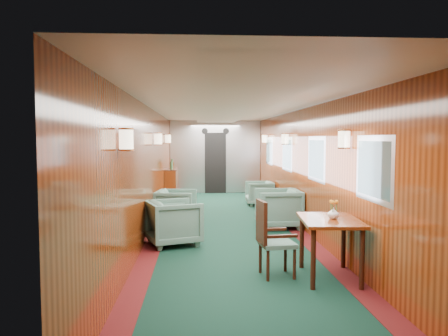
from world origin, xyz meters
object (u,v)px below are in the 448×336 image
armchair_right_far (259,193)px  armchair_left_far (176,207)px  credenza (171,185)px  dining_table (330,228)px  side_chair (270,235)px  armchair_left_near (174,222)px  armchair_right_near (278,208)px

armchair_right_far → armchair_left_far: bearing=-41.3°
armchair_right_far → credenza: bearing=-107.8°
dining_table → side_chair: side_chair is taller
armchair_left_near → armchair_right_near: armchair_right_near is taller
armchair_right_near → armchair_right_far: size_ratio=1.22×
armchair_left_far → armchair_right_near: (2.08, -0.49, 0.03)m
dining_table → armchair_left_far: bearing=125.2°
armchair_left_near → armchair_right_far: armchair_left_near is taller
side_chair → credenza: size_ratio=0.82×
armchair_left_near → armchair_right_near: bearing=-77.3°
dining_table → armchair_right_near: bearing=96.3°
armchair_right_near → credenza: bearing=-148.7°
credenza → armchair_right_far: size_ratio=1.71×
armchair_left_far → armchair_right_near: 2.14m
armchair_left_near → armchair_right_far: (2.08, 4.30, -0.06)m
dining_table → armchair_right_far: (-0.03, 6.22, -0.33)m
side_chair → credenza: (-1.69, 6.84, -0.06)m
dining_table → armchair_left_far: 4.29m
dining_table → armchair_right_near: 3.21m
side_chair → armchair_left_near: (-1.35, 1.81, -0.16)m
armchair_left_far → armchair_right_far: size_ratio=1.13×
side_chair → armchair_left_far: (-1.40, 3.59, -0.18)m
armchair_left_near → armchair_right_near: 2.41m
armchair_right_far → side_chair: bearing=-8.0°
dining_table → armchair_right_near: size_ratio=1.26×
credenza → armchair_left_far: bearing=-84.9°
side_chair → credenza: credenza is taller
credenza → armchair_right_far: (2.42, -0.72, -0.16)m
side_chair → armchair_left_far: 3.86m
dining_table → armchair_right_far: 6.22m
side_chair → armchair_right_near: bearing=70.0°
armchair_left_near → armchair_right_near: (2.04, 1.29, 0.01)m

